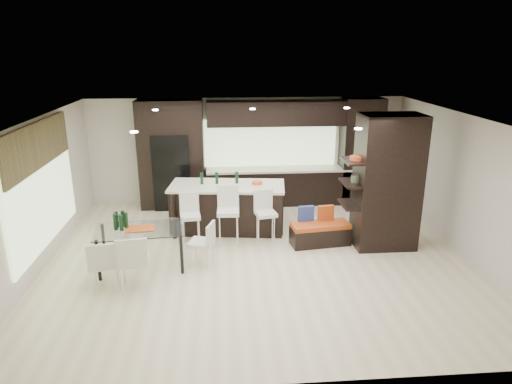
{
  "coord_description": "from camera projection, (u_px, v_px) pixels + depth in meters",
  "views": [
    {
      "loc": [
        -0.69,
        -8.03,
        3.94
      ],
      "look_at": [
        0.0,
        0.6,
        1.15
      ],
      "focal_mm": 32.0,
      "sensor_mm": 36.0,
      "label": 1
    }
  ],
  "objects": [
    {
      "name": "stool_right",
      "position": [
        266.0,
        223.0,
        9.4
      ],
      "size": [
        0.47,
        0.47,
        0.9
      ],
      "primitive_type": "cube",
      "rotation": [
        0.0,
        0.0,
        0.2
      ],
      "color": "silver",
      "rests_on": "ground"
    },
    {
      "name": "dining_table",
      "position": [
        142.0,
        248.0,
        8.38
      ],
      "size": [
        1.67,
        1.05,
        0.77
      ],
      "primitive_type": "cube",
      "rotation": [
        0.0,
        0.0,
        0.1
      ],
      "color": "white",
      "rests_on": "ground"
    },
    {
      "name": "floor_vase",
      "position": [
        369.0,
        218.0,
        9.31
      ],
      "size": [
        0.46,
        0.46,
        1.16
      ],
      "primitive_type": null,
      "rotation": [
        0.0,
        0.0,
        -0.08
      ],
      "color": "#4A533C",
      "rests_on": "ground"
    },
    {
      "name": "stool_mid",
      "position": [
        228.0,
        222.0,
        9.3
      ],
      "size": [
        0.46,
        0.46,
        1.0
      ],
      "primitive_type": "cube",
      "rotation": [
        0.0,
        0.0,
        -0.04
      ],
      "color": "silver",
      "rests_on": "ground"
    },
    {
      "name": "stone_accent",
      "position": [
        37.0,
        145.0,
        8.08
      ],
      "size": [
        0.08,
        3.0,
        0.8
      ],
      "primitive_type": "cube",
      "color": "brown",
      "rests_on": "left_wall"
    },
    {
      "name": "right_wall",
      "position": [
        465.0,
        187.0,
        8.77
      ],
      "size": [
        0.02,
        7.0,
        2.7
      ],
      "primitive_type": "cube",
      "color": "beige",
      "rests_on": "ground"
    },
    {
      "name": "refrigerator",
      "position": [
        172.0,
        171.0,
        11.41
      ],
      "size": [
        0.9,
        0.68,
        1.9
      ],
      "primitive_type": "cube",
      "color": "black",
      "rests_on": "ground"
    },
    {
      "name": "kitchen_island",
      "position": [
        227.0,
        207.0,
        10.11
      ],
      "size": [
        2.61,
        1.36,
        1.04
      ],
      "primitive_type": "cube",
      "rotation": [
        0.0,
        0.0,
        -0.12
      ],
      "color": "black",
      "rests_on": "ground"
    },
    {
      "name": "window_back",
      "position": [
        270.0,
        143.0,
        11.74
      ],
      "size": [
        3.4,
        0.04,
        1.2
      ],
      "primitive_type": "cube",
      "color": "#B2D199",
      "rests_on": "back_wall"
    },
    {
      "name": "left_wall",
      "position": [
        36.0,
        197.0,
        8.16
      ],
      "size": [
        0.02,
        7.0,
        2.7
      ],
      "primitive_type": "cube",
      "color": "beige",
      "rests_on": "ground"
    },
    {
      "name": "ground",
      "position": [
        258.0,
        257.0,
        8.88
      ],
      "size": [
        8.0,
        8.0,
        0.0
      ],
      "primitive_type": "plane",
      "color": "beige",
      "rests_on": "ground"
    },
    {
      "name": "partition_column",
      "position": [
        387.0,
        182.0,
        9.05
      ],
      "size": [
        1.2,
        0.8,
        2.7
      ],
      "primitive_type": "cube",
      "color": "black",
      "rests_on": "ground"
    },
    {
      "name": "chair_end",
      "position": [
        201.0,
        246.0,
        8.46
      ],
      "size": [
        0.53,
        0.53,
        0.79
      ],
      "primitive_type": "cube",
      "rotation": [
        0.0,
        0.0,
        1.28
      ],
      "color": "silver",
      "rests_on": "ground"
    },
    {
      "name": "back_cabinetry",
      "position": [
        268.0,
        153.0,
        11.51
      ],
      "size": [
        6.8,
        0.68,
        2.7
      ],
      "primitive_type": "cube",
      "color": "black",
      "rests_on": "ground"
    },
    {
      "name": "back_wall",
      "position": [
        247.0,
        150.0,
        11.79
      ],
      "size": [
        8.0,
        0.02,
        2.7
      ],
      "primitive_type": "cube",
      "color": "beige",
      "rests_on": "ground"
    },
    {
      "name": "chair_near",
      "position": [
        134.0,
        264.0,
        7.61
      ],
      "size": [
        0.56,
        0.56,
        0.93
      ],
      "primitive_type": "cube",
      "rotation": [
        0.0,
        0.0,
        0.12
      ],
      "color": "silver",
      "rests_on": "ground"
    },
    {
      "name": "bench",
      "position": [
        320.0,
        234.0,
        9.41
      ],
      "size": [
        1.26,
        0.62,
        0.47
      ],
      "primitive_type": "cube",
      "rotation": [
        0.0,
        0.0,
        0.13
      ],
      "color": "black",
      "rests_on": "ground"
    },
    {
      "name": "ceiling_spots",
      "position": [
        258.0,
        118.0,
        8.3
      ],
      "size": [
        4.0,
        3.0,
        0.02
      ],
      "primitive_type": "cube",
      "color": "white",
      "rests_on": "ceiling"
    },
    {
      "name": "window_left",
      "position": [
        43.0,
        194.0,
        8.36
      ],
      "size": [
        0.04,
        3.2,
        1.9
      ],
      "primitive_type": "cube",
      "color": "#B2D199",
      "rests_on": "left_wall"
    },
    {
      "name": "chair_far",
      "position": [
        104.0,
        267.0,
        7.61
      ],
      "size": [
        0.52,
        0.52,
        0.84
      ],
      "primitive_type": "cube",
      "rotation": [
        0.0,
        0.0,
        0.16
      ],
      "color": "silver",
      "rests_on": "ground"
    },
    {
      "name": "ceiling",
      "position": [
        259.0,
        119.0,
        8.05
      ],
      "size": [
        8.0,
        7.0,
        0.02
      ],
      "primitive_type": "cube",
      "color": "white",
      "rests_on": "ground"
    },
    {
      "name": "stool_left",
      "position": [
        191.0,
        225.0,
        9.28
      ],
      "size": [
        0.44,
        0.44,
        0.89
      ],
      "primitive_type": "cube",
      "rotation": [
        0.0,
        0.0,
        0.12
      ],
      "color": "silver",
      "rests_on": "ground"
    }
  ]
}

